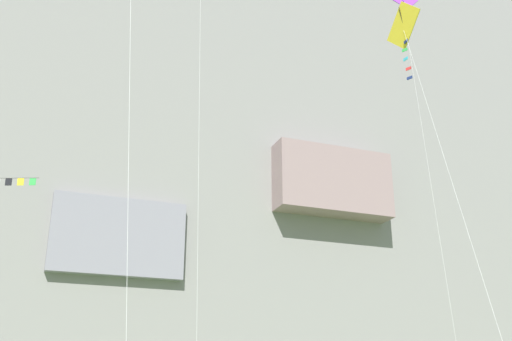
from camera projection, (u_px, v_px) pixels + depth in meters
cliff_face at (110, 137)px, 78.68m from camera, size 180.00×31.01×70.11m
kite_banner_upper_left at (1, 191)px, 43.24m from camera, size 4.74×5.74×18.07m
kite_diamond_upper_mid at (405, 33)px, 28.46m from camera, size 0.81×6.66×20.62m
kite_diamond_high_left at (403, 6)px, 43.78m from camera, size 3.28×5.35×31.32m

